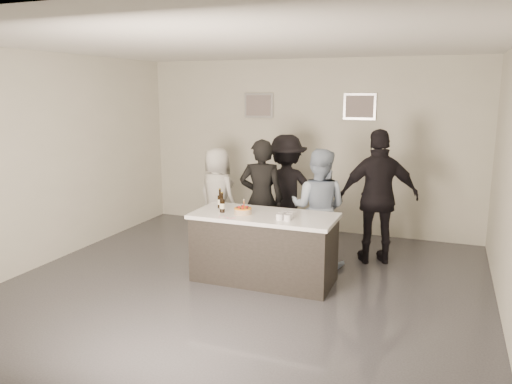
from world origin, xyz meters
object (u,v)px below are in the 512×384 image
at_px(cake, 243,211).
at_px(person_guest_right, 379,197).
at_px(person_main_blue, 318,208).
at_px(bar_counter, 264,247).
at_px(person_guest_left, 217,195).
at_px(beer_bottle_a, 220,199).
at_px(beer_bottle_b, 222,203).
at_px(person_main_black, 261,199).
at_px(person_guest_back, 286,191).

xyz_separation_m(cake, person_guest_right, (1.54, 1.36, 0.03)).
bearing_deg(person_main_blue, person_guest_right, -151.09).
relative_size(bar_counter, person_guest_left, 1.19).
relative_size(cake, person_guest_right, 0.12).
relative_size(person_guest_left, person_guest_right, 0.80).
distance_m(beer_bottle_a, beer_bottle_b, 0.25).
relative_size(bar_counter, person_main_blue, 1.11).
bearing_deg(person_main_black, cake, 81.09).
bearing_deg(person_main_blue, person_main_black, 0.24).
relative_size(beer_bottle_a, person_main_black, 0.15).
distance_m(person_guest_left, person_guest_right, 2.62).
bearing_deg(cake, person_guest_right, 41.41).
xyz_separation_m(cake, beer_bottle_b, (-0.29, -0.02, 0.09)).
bearing_deg(person_main_blue, beer_bottle_b, 43.28).
relative_size(person_main_black, person_guest_left, 1.14).
bearing_deg(beer_bottle_b, person_guest_left, 117.84).
bearing_deg(beer_bottle_b, cake, 3.26).
height_order(cake, person_main_blue, person_main_blue).
bearing_deg(bar_counter, beer_bottle_a, 171.17).
distance_m(beer_bottle_a, person_guest_back, 1.57).
bearing_deg(cake, person_guest_left, 126.08).
bearing_deg(beer_bottle_b, person_main_blue, 42.46).
height_order(beer_bottle_a, person_guest_back, person_guest_back).
distance_m(cake, person_main_black, 0.96).
bearing_deg(person_guest_right, person_guest_left, -23.30).
distance_m(cake, beer_bottle_a, 0.47).
height_order(beer_bottle_a, person_guest_left, person_guest_left).
relative_size(beer_bottle_b, person_main_blue, 0.15).
xyz_separation_m(beer_bottle_b, person_guest_back, (0.32, 1.71, -0.14)).
xyz_separation_m(beer_bottle_a, person_guest_right, (1.96, 1.16, -0.06)).
distance_m(cake, person_guest_back, 1.70).
distance_m(beer_bottle_b, person_guest_back, 1.75).
height_order(person_main_black, person_guest_left, person_main_black).
distance_m(bar_counter, cake, 0.56).
xyz_separation_m(beer_bottle_a, person_guest_back, (0.45, 1.50, -0.14)).
xyz_separation_m(bar_counter, person_main_black, (-0.36, 0.86, 0.44)).
bearing_deg(person_guest_right, bar_counter, 23.81).
distance_m(bar_counter, beer_bottle_a, 0.90).
bearing_deg(bar_counter, person_guest_back, 97.89).
relative_size(person_guest_right, person_guest_back, 1.09).
bearing_deg(person_main_blue, bar_counter, 60.24).
xyz_separation_m(bar_counter, person_main_blue, (0.50, 0.85, 0.39)).
height_order(beer_bottle_a, person_main_blue, person_main_blue).
relative_size(bar_counter, beer_bottle_a, 7.15).
height_order(person_guest_right, person_guest_back, person_guest_right).
distance_m(person_main_black, person_main_blue, 0.86).
height_order(cake, beer_bottle_b, beer_bottle_b).
bearing_deg(person_guest_back, person_guest_right, 142.87).
bearing_deg(person_guest_back, beer_bottle_a, 48.83).
relative_size(beer_bottle_b, person_guest_back, 0.15).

